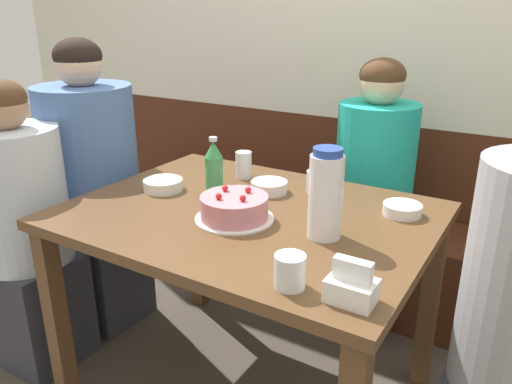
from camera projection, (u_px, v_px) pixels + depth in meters
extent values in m
cube|color=#4C2314|center=(357.00, 201.00, 2.58)|extent=(4.80, 0.04, 0.85)
cube|color=#472314|center=(338.00, 254.00, 2.48)|extent=(2.48, 0.38, 0.43)
cube|color=brown|center=(248.00, 216.00, 1.64)|extent=(1.16, 0.89, 0.03)
cube|color=brown|center=(57.00, 321.00, 1.71)|extent=(0.06, 0.06, 0.70)
cube|color=brown|center=(198.00, 237.00, 2.34)|extent=(0.06, 0.06, 0.70)
cube|color=brown|center=(429.00, 303.00, 1.82)|extent=(0.06, 0.06, 0.70)
cylinder|color=white|center=(234.00, 218.00, 1.57)|extent=(0.25, 0.25, 0.01)
cylinder|color=#C67A84|center=(234.00, 207.00, 1.55)|extent=(0.21, 0.21, 0.07)
sphere|color=red|center=(219.00, 196.00, 1.51)|extent=(0.02, 0.02, 0.02)
sphere|color=red|center=(243.00, 198.00, 1.50)|extent=(0.02, 0.02, 0.02)
sphere|color=red|center=(248.00, 190.00, 1.57)|extent=(0.02, 0.02, 0.02)
sphere|color=red|center=(225.00, 188.00, 1.58)|extent=(0.02, 0.02, 0.02)
cylinder|color=white|center=(326.00, 197.00, 1.41)|extent=(0.10, 0.10, 0.24)
cylinder|color=#28479E|center=(328.00, 152.00, 1.36)|extent=(0.08, 0.08, 0.02)
cylinder|color=#388E4C|center=(214.00, 177.00, 1.73)|extent=(0.06, 0.06, 0.15)
cone|color=#388E4C|center=(213.00, 149.00, 1.69)|extent=(0.06, 0.06, 0.06)
cylinder|color=silver|center=(213.00, 139.00, 1.68)|extent=(0.03, 0.03, 0.01)
cube|color=white|center=(351.00, 291.00, 1.12)|extent=(0.11, 0.08, 0.05)
cube|color=white|center=(353.00, 270.00, 1.10)|extent=(0.09, 0.03, 0.05)
cylinder|color=white|center=(163.00, 185.00, 1.81)|extent=(0.14, 0.14, 0.04)
cylinder|color=white|center=(269.00, 187.00, 1.79)|extent=(0.13, 0.13, 0.04)
cylinder|color=white|center=(402.00, 209.00, 1.60)|extent=(0.12, 0.12, 0.04)
cylinder|color=silver|center=(290.00, 271.00, 1.17)|extent=(0.08, 0.08, 0.08)
cylinder|color=silver|center=(316.00, 182.00, 1.78)|extent=(0.07, 0.07, 0.08)
cylinder|color=silver|center=(244.00, 165.00, 1.94)|extent=(0.06, 0.06, 0.10)
cube|color=#33333D|center=(103.00, 271.00, 2.29)|extent=(0.34, 0.30, 0.45)
cylinder|color=#4C70AD|center=(90.00, 160.00, 2.10)|extent=(0.39, 0.39, 0.62)
sphere|color=beige|center=(78.00, 64.00, 1.97)|extent=(0.19, 0.19, 0.19)
ellipsoid|color=black|center=(77.00, 56.00, 1.95)|extent=(0.19, 0.19, 0.14)
cube|color=#33333D|center=(366.00, 272.00, 2.28)|extent=(0.30, 0.34, 0.45)
cylinder|color=#1EB2A3|center=(375.00, 168.00, 2.11)|extent=(0.33, 0.33, 0.55)
sphere|color=beige|center=(382.00, 83.00, 1.98)|extent=(0.18, 0.18, 0.18)
ellipsoid|color=#4C331E|center=(383.00, 75.00, 1.97)|extent=(0.18, 0.18, 0.13)
cube|color=#33333D|center=(38.00, 308.00, 2.01)|extent=(0.34, 0.30, 0.45)
cylinder|color=silver|center=(18.00, 196.00, 1.84)|extent=(0.35, 0.35, 0.51)
sphere|color=#A87A5B|center=(2.00, 107.00, 1.73)|extent=(0.17, 0.17, 0.17)
ellipsoid|color=#4C331E|center=(0.00, 98.00, 1.72)|extent=(0.17, 0.17, 0.13)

